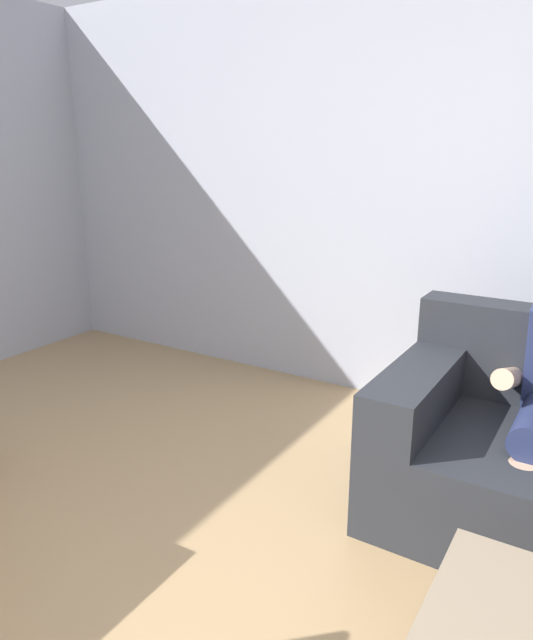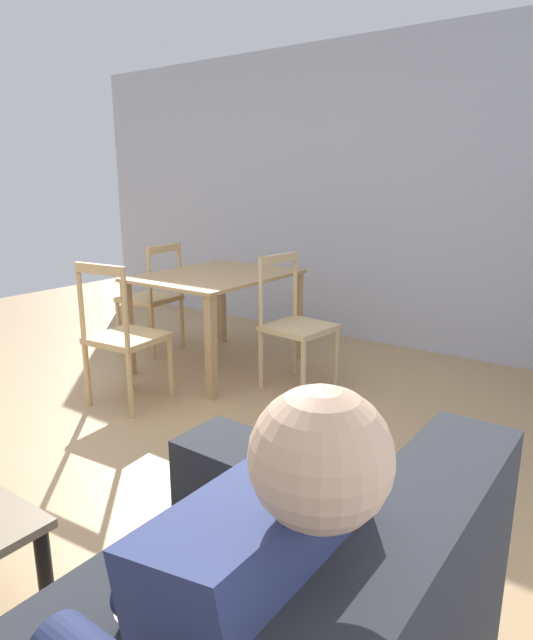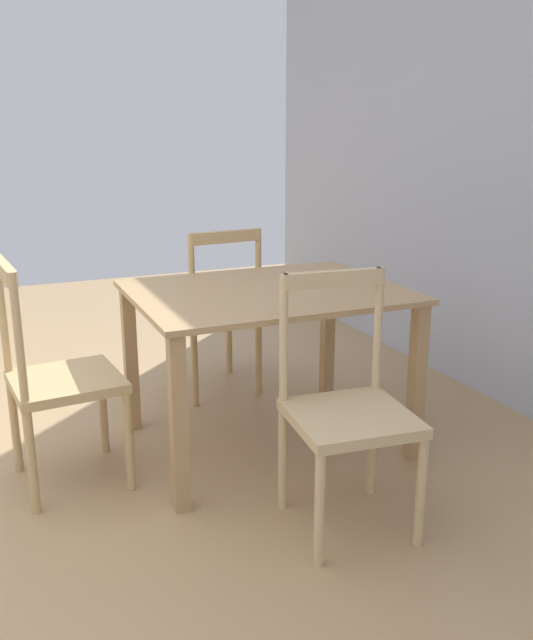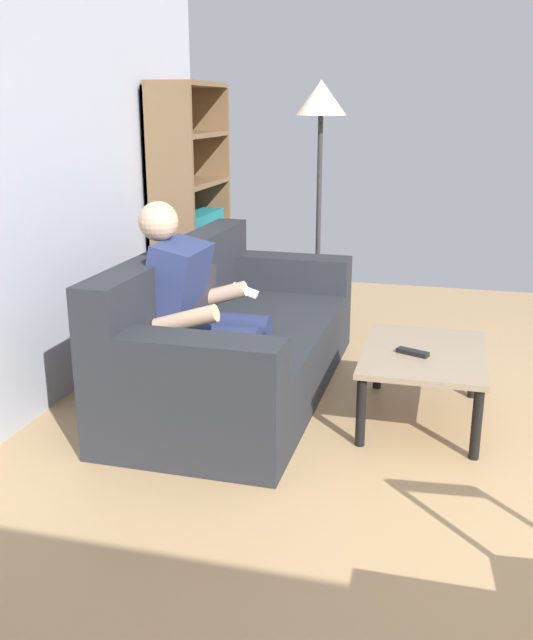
{
  "view_description": "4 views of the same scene",
  "coord_description": "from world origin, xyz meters",
  "px_view_note": "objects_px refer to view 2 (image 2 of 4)",
  "views": [
    {
      "loc": [
        0.91,
        -0.55,
        1.55
      ],
      "look_at": [
        -0.24,
        1.32,
        0.9
      ],
      "focal_mm": 32.25,
      "sensor_mm": 36.0,
      "label": 1
    },
    {
      "loc": [
        1.45,
        2.53,
        1.44
      ],
      "look_at": [
        -0.24,
        1.32,
        0.9
      ],
      "focal_mm": 30.57,
      "sensor_mm": 36.0,
      "label": 2
    },
    {
      "loc": [
        -0.49,
        2.53,
        1.44
      ],
      "look_at": [
        -1.66,
        -0.18,
        0.6
      ],
      "focal_mm": 38.58,
      "sensor_mm": 36.0,
      "label": 3
    },
    {
      "loc": [
        -2.6,
        0.7,
        1.64
      ],
      "look_at": [
        -0.24,
        1.32,
        0.9
      ],
      "focal_mm": 39.81,
      "sensor_mm": 36.0,
      "label": 4
    }
  ],
  "objects_px": {
    "dining_table": "(216,289)",
    "dining_chair_near_wall": "(296,325)",
    "dining_chair_by_doorway": "(152,298)",
    "dining_chair_facing_couch": "(124,337)"
  },
  "relations": [
    {
      "from": "dining_table",
      "to": "dining_chair_near_wall",
      "type": "xyz_separation_m",
      "value": [
        -0.0,
        0.73,
        -0.18
      ]
    },
    {
      "from": "dining_table",
      "to": "dining_chair_by_doorway",
      "type": "distance_m",
      "value": 0.75
    },
    {
      "from": "dining_chair_near_wall",
      "to": "dining_chair_by_doorway",
      "type": "xyz_separation_m",
      "value": [
        0.0,
        -1.46,
        0.01
      ]
    },
    {
      "from": "dining_table",
      "to": "dining_chair_facing_couch",
      "type": "height_order",
      "value": "dining_chair_facing_couch"
    },
    {
      "from": "dining_table",
      "to": "dining_chair_near_wall",
      "type": "distance_m",
      "value": 0.75
    },
    {
      "from": "dining_chair_facing_couch",
      "to": "dining_chair_near_wall",
      "type": "bearing_deg",
      "value": 141.81
    },
    {
      "from": "dining_chair_near_wall",
      "to": "dining_chair_facing_couch",
      "type": "xyz_separation_m",
      "value": [
        0.92,
        -0.72,
        0.01
      ]
    },
    {
      "from": "dining_chair_near_wall",
      "to": "dining_chair_by_doorway",
      "type": "distance_m",
      "value": 1.46
    },
    {
      "from": "dining_table",
      "to": "dining_chair_facing_couch",
      "type": "distance_m",
      "value": 0.93
    },
    {
      "from": "dining_chair_by_doorway",
      "to": "dining_chair_near_wall",
      "type": "bearing_deg",
      "value": 90.02
    }
  ]
}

